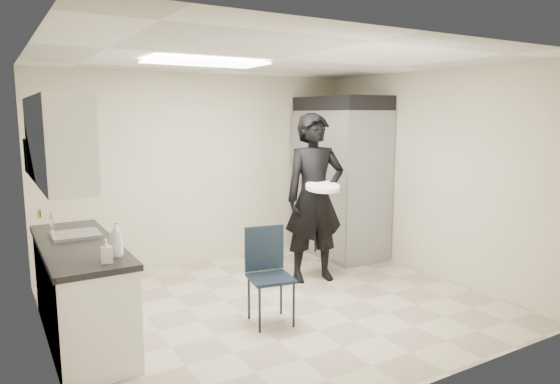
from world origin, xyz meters
TOP-DOWN VIEW (x-y plane):
  - floor at (0.00, 0.00)m, footprint 4.50×4.50m
  - ceiling at (0.00, 0.00)m, footprint 4.50×4.50m
  - back_wall at (0.00, 2.00)m, footprint 4.50×0.00m
  - left_wall at (-2.25, 0.00)m, footprint 0.00×4.00m
  - right_wall at (2.25, 0.00)m, footprint 0.00×4.00m
  - ceiling_panel at (-0.60, 0.40)m, footprint 1.20×0.60m
  - lower_counter at (-1.95, 0.20)m, footprint 0.60×1.90m
  - countertop at (-1.95, 0.20)m, footprint 0.64×1.95m
  - sink at (-1.93, 0.45)m, footprint 0.42×0.40m
  - faucet at (-2.13, 0.45)m, footprint 0.02×0.02m
  - upper_cabinets at (-2.08, 0.20)m, footprint 0.35×1.80m
  - towel_dispenser at (-2.14, 1.35)m, footprint 0.22×0.30m
  - notice_sticker_left at (-2.24, 0.10)m, footprint 0.00×0.12m
  - notice_sticker_right at (-2.24, 0.30)m, footprint 0.00×0.12m
  - commercial_fridge at (1.83, 1.27)m, footprint 0.80×1.35m
  - fridge_compressor at (1.83, 1.27)m, footprint 0.80×1.35m
  - folding_chair at (-0.29, -0.39)m, footprint 0.47×0.47m
  - man_tuxedo at (0.83, 0.49)m, footprint 0.85×0.66m
  - bucket_lid at (0.77, 0.24)m, footprint 0.48×0.48m
  - soap_bottle_a at (-1.75, -0.44)m, footprint 0.13×0.13m
  - soap_bottle_b at (-1.86, -0.58)m, footprint 0.10×0.10m

SIDE VIEW (x-z plane):
  - floor at x=0.00m, z-range 0.00..0.00m
  - lower_counter at x=-1.95m, z-range 0.00..0.86m
  - folding_chair at x=-0.29m, z-range 0.00..0.92m
  - sink at x=-1.93m, z-range 0.80..0.94m
  - countertop at x=-1.95m, z-range 0.86..0.91m
  - soap_bottle_b at x=-1.86m, z-range 0.91..1.10m
  - faucet at x=-2.13m, z-range 0.90..1.14m
  - man_tuxedo at x=0.83m, z-range 0.00..2.07m
  - commercial_fridge at x=1.83m, z-range 0.00..2.10m
  - soap_bottle_a at x=-1.75m, z-range 0.91..1.20m
  - notice_sticker_right at x=-2.24m, z-range 1.15..1.21m
  - bucket_lid at x=0.77m, z-range 1.18..1.23m
  - notice_sticker_left at x=-2.24m, z-range 1.19..1.25m
  - back_wall at x=0.00m, z-range -0.95..3.55m
  - left_wall at x=-2.25m, z-range -0.70..3.30m
  - right_wall at x=2.25m, z-range -0.70..3.30m
  - towel_dispenser at x=-2.14m, z-range 1.45..1.80m
  - upper_cabinets at x=-2.08m, z-range 1.45..2.20m
  - fridge_compressor at x=1.83m, z-range 2.10..2.30m
  - ceiling_panel at x=-0.60m, z-range 2.56..2.58m
  - ceiling at x=0.00m, z-range 2.60..2.60m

